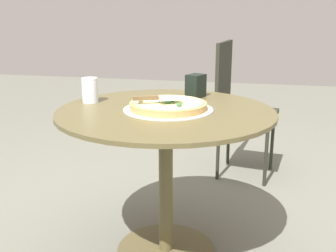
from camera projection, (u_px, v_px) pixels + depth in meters
The scene contains 7 objects.
ground_plane at pixel (166, 251), 2.01m from camera, with size 10.00×10.00×0.00m, color slate.
patio_table at pixel (166, 146), 1.86m from camera, with size 0.97×0.97×0.72m.
pizza_on_tray at pixel (168, 106), 1.80m from camera, with size 0.40×0.40×0.05m.
pizza_server at pixel (157, 98), 1.76m from camera, with size 0.13×0.21×0.02m.
drinking_cup at pixel (90, 90), 1.94m from camera, with size 0.08×0.08×0.12m, color white.
napkin_dispenser at pixel (196, 86), 2.05m from camera, with size 0.09×0.07×0.12m, color black.
patio_chair_near at pixel (237, 100), 2.84m from camera, with size 0.44×0.44×0.94m.
Camera 1 is at (1.72, 0.39, 1.15)m, focal length 43.47 mm.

